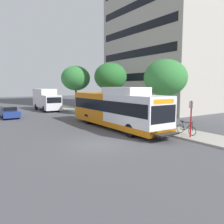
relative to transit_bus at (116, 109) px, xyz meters
The scene contains 12 objects.
ground_plane 5.89m from the transit_bus, 135.41° to the left, with size 120.00×120.00×0.00m, color #4C4C51.
sidewalk_curb 3.93m from the transit_bus, 33.27° to the left, with size 3.00×56.00×0.14m, color #A8A399.
transit_bus is the anchor object (origin of this frame).
bus_stop_sign_pole 6.68m from the transit_bus, 72.19° to the right, with size 0.10×0.36×2.60m.
bicycle_parked 6.24m from the transit_bus, 64.93° to the right, with size 0.52×1.76×1.02m.
street_tree_near_stop 5.31m from the transit_bus, 25.00° to the right, with size 3.89×3.89×5.99m.
street_tree_mid_block 8.81m from the transit_bus, 60.17° to the left, with size 4.01×4.01×6.44m.
street_tree_far_block 17.64m from the transit_bus, 77.22° to the left, with size 4.57×4.57×6.74m.
parked_car_far_lane 14.17m from the transit_bus, 119.07° to the left, with size 1.80×4.50×1.33m.
box_truck_background 17.62m from the transit_bus, 92.53° to the left, with size 2.32×7.01×3.25m.
apartment_tower_backdrop 23.28m from the transit_bus, 29.54° to the left, with size 13.87×16.90×29.97m.
lattice_comm_tower 30.50m from the transit_bus, 50.94° to the left, with size 1.10×1.10×24.03m.
Camera 1 is at (-7.12, -12.19, 3.79)m, focal length 35.81 mm.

